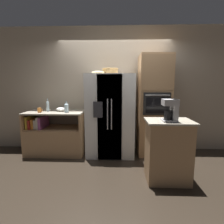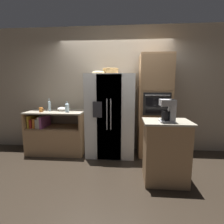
{
  "view_description": "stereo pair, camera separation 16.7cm",
  "coord_description": "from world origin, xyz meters",
  "px_view_note": "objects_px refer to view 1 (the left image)",
  "views": [
    {
      "loc": [
        0.1,
        -3.63,
        1.52
      ],
      "look_at": [
        -0.04,
        -0.03,
        0.95
      ],
      "focal_mm": 28.0,
      "sensor_mm": 36.0,
      "label": 1
    },
    {
      "loc": [
        0.27,
        -3.61,
        1.52
      ],
      "look_at": [
        -0.04,
        -0.03,
        0.95
      ],
      "focal_mm": 28.0,
      "sensor_mm": 36.0,
      "label": 2
    }
  ],
  "objects_px": {
    "wall_oven": "(154,106)",
    "wicker_basket": "(110,71)",
    "refrigerator": "(110,115)",
    "bottle_short": "(66,107)",
    "mixing_bowl": "(61,109)",
    "mug": "(40,110)",
    "fruit_bowl": "(98,72)",
    "bottle_tall": "(48,106)",
    "coffee_maker": "(171,109)"
  },
  "relations": [
    {
      "from": "wall_oven",
      "to": "wicker_basket",
      "type": "distance_m",
      "value": 1.18
    },
    {
      "from": "refrigerator",
      "to": "bottle_short",
      "type": "xyz_separation_m",
      "value": [
        -0.92,
        -0.1,
        0.18
      ]
    },
    {
      "from": "wicker_basket",
      "to": "mixing_bowl",
      "type": "distance_m",
      "value": 1.36
    },
    {
      "from": "bottle_short",
      "to": "mug",
      "type": "bearing_deg",
      "value": -177.68
    },
    {
      "from": "refrigerator",
      "to": "bottle_short",
      "type": "bearing_deg",
      "value": -173.98
    },
    {
      "from": "wicker_basket",
      "to": "fruit_bowl",
      "type": "distance_m",
      "value": 0.27
    },
    {
      "from": "fruit_bowl",
      "to": "mixing_bowl",
      "type": "relative_size",
      "value": 1.25
    },
    {
      "from": "bottle_tall",
      "to": "bottle_short",
      "type": "bearing_deg",
      "value": -16.3
    },
    {
      "from": "wall_oven",
      "to": "mug",
      "type": "distance_m",
      "value": 2.42
    },
    {
      "from": "coffee_maker",
      "to": "wall_oven",
      "type": "bearing_deg",
      "value": 91.32
    },
    {
      "from": "wicker_basket",
      "to": "bottle_short",
      "type": "bearing_deg",
      "value": -170.54
    },
    {
      "from": "bottle_tall",
      "to": "mug",
      "type": "relative_size",
      "value": 2.54
    },
    {
      "from": "fruit_bowl",
      "to": "mixing_bowl",
      "type": "xyz_separation_m",
      "value": [
        -0.85,
        0.14,
        -0.78
      ]
    },
    {
      "from": "mug",
      "to": "mixing_bowl",
      "type": "relative_size",
      "value": 0.52
    },
    {
      "from": "wall_oven",
      "to": "mixing_bowl",
      "type": "distance_m",
      "value": 2.02
    },
    {
      "from": "mixing_bowl",
      "to": "coffee_maker",
      "type": "xyz_separation_m",
      "value": [
        2.05,
        -1.19,
        0.17
      ]
    },
    {
      "from": "bottle_short",
      "to": "wicker_basket",
      "type": "bearing_deg",
      "value": 9.46
    },
    {
      "from": "bottle_tall",
      "to": "bottle_short",
      "type": "distance_m",
      "value": 0.47
    },
    {
      "from": "wall_oven",
      "to": "bottle_short",
      "type": "height_order",
      "value": "wall_oven"
    },
    {
      "from": "wicker_basket",
      "to": "bottle_tall",
      "type": "xyz_separation_m",
      "value": [
        -1.37,
        -0.02,
        -0.74
      ]
    },
    {
      "from": "refrigerator",
      "to": "bottle_short",
      "type": "relative_size",
      "value": 7.53
    },
    {
      "from": "mug",
      "to": "wicker_basket",
      "type": "bearing_deg",
      "value": 6.76
    },
    {
      "from": "wicker_basket",
      "to": "bottle_tall",
      "type": "relative_size",
      "value": 1.19
    },
    {
      "from": "bottle_tall",
      "to": "bottle_short",
      "type": "xyz_separation_m",
      "value": [
        0.45,
        -0.13,
        -0.01
      ]
    },
    {
      "from": "refrigerator",
      "to": "fruit_bowl",
      "type": "relative_size",
      "value": 6.54
    },
    {
      "from": "bottle_tall",
      "to": "mixing_bowl",
      "type": "relative_size",
      "value": 1.33
    },
    {
      "from": "wall_oven",
      "to": "mixing_bowl",
      "type": "relative_size",
      "value": 10.08
    },
    {
      "from": "mug",
      "to": "coffee_maker",
      "type": "height_order",
      "value": "coffee_maker"
    },
    {
      "from": "fruit_bowl",
      "to": "wall_oven",
      "type": "bearing_deg",
      "value": 5.66
    },
    {
      "from": "refrigerator",
      "to": "coffee_maker",
      "type": "xyz_separation_m",
      "value": [
        0.95,
        -1.1,
        0.29
      ]
    },
    {
      "from": "wicker_basket",
      "to": "mixing_bowl",
      "type": "bearing_deg",
      "value": 178.67
    },
    {
      "from": "mug",
      "to": "mixing_bowl",
      "type": "height_order",
      "value": "mug"
    },
    {
      "from": "wicker_basket",
      "to": "mixing_bowl",
      "type": "relative_size",
      "value": 1.59
    },
    {
      "from": "refrigerator",
      "to": "wicker_basket",
      "type": "bearing_deg",
      "value": 93.23
    },
    {
      "from": "refrigerator",
      "to": "fruit_bowl",
      "type": "distance_m",
      "value": 0.93
    },
    {
      "from": "wall_oven",
      "to": "mug",
      "type": "xyz_separation_m",
      "value": [
        -2.41,
        -0.18,
        -0.08
      ]
    },
    {
      "from": "wicker_basket",
      "to": "coffee_maker",
      "type": "bearing_deg",
      "value": -50.49
    },
    {
      "from": "bottle_tall",
      "to": "mixing_bowl",
      "type": "bearing_deg",
      "value": 9.5
    },
    {
      "from": "wicker_basket",
      "to": "fruit_bowl",
      "type": "bearing_deg",
      "value": -155.43
    },
    {
      "from": "bottle_short",
      "to": "mixing_bowl",
      "type": "height_order",
      "value": "bottle_short"
    },
    {
      "from": "bottle_tall",
      "to": "mixing_bowl",
      "type": "height_order",
      "value": "bottle_tall"
    },
    {
      "from": "wall_oven",
      "to": "bottle_short",
      "type": "relative_size",
      "value": 9.25
    },
    {
      "from": "coffee_maker",
      "to": "mug",
      "type": "bearing_deg",
      "value": 158.05
    },
    {
      "from": "fruit_bowl",
      "to": "wicker_basket",
      "type": "bearing_deg",
      "value": 24.57
    },
    {
      "from": "wall_oven",
      "to": "mug",
      "type": "bearing_deg",
      "value": -175.72
    },
    {
      "from": "mug",
      "to": "wall_oven",
      "type": "bearing_deg",
      "value": 4.28
    },
    {
      "from": "refrigerator",
      "to": "bottle_tall",
      "type": "relative_size",
      "value": 6.16
    },
    {
      "from": "refrigerator",
      "to": "wicker_basket",
      "type": "xyz_separation_m",
      "value": [
        -0.0,
        0.06,
        0.93
      ]
    },
    {
      "from": "coffee_maker",
      "to": "fruit_bowl",
      "type": "bearing_deg",
      "value": 138.84
    },
    {
      "from": "mixing_bowl",
      "to": "coffee_maker",
      "type": "height_order",
      "value": "coffee_maker"
    }
  ]
}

